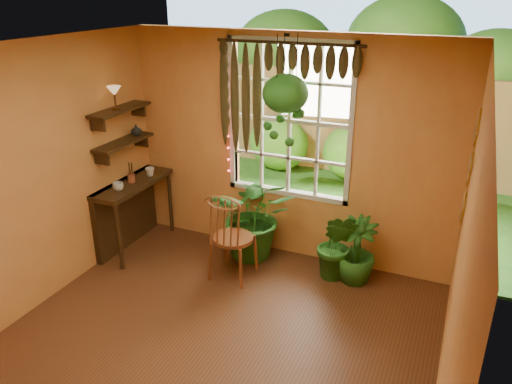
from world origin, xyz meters
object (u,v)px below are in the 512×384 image
at_px(counter_ledge, 128,206).
at_px(potted_plant_mid, 337,246).
at_px(windsor_chair, 232,249).
at_px(hanging_basket, 285,99).
at_px(potted_plant_left, 255,215).

xyz_separation_m(counter_ledge, potted_plant_mid, (2.67, 0.27, -0.12)).
height_order(windsor_chair, potted_plant_mid, windsor_chair).
distance_m(windsor_chair, hanging_basket, 1.79).
bearing_deg(potted_plant_mid, potted_plant_left, 174.47).
distance_m(potted_plant_left, potted_plant_mid, 1.08).
height_order(counter_ledge, windsor_chair, windsor_chair).
bearing_deg(counter_ledge, potted_plant_left, 13.25).
bearing_deg(hanging_basket, potted_plant_left, -175.43).
height_order(counter_ledge, potted_plant_mid, counter_ledge).
distance_m(windsor_chair, potted_plant_left, 0.59).
height_order(counter_ledge, potted_plant_left, potted_plant_left).
bearing_deg(hanging_basket, potted_plant_mid, -10.44).
bearing_deg(windsor_chair, hanging_basket, 57.08).
relative_size(windsor_chair, potted_plant_mid, 1.46).
distance_m(counter_ledge, potted_plant_mid, 2.68).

